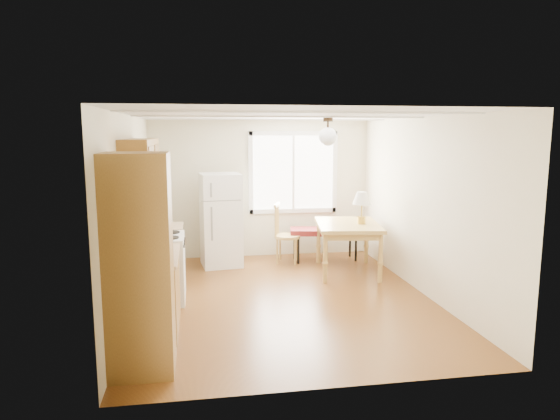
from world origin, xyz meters
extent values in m
cube|color=#512B10|center=(0.00, 0.00, 0.00)|extent=(4.60, 5.60, 0.12)
cube|color=white|center=(0.00, 0.00, 2.50)|extent=(4.60, 5.60, 0.12)
cube|color=beige|center=(0.00, 2.50, 1.25)|extent=(4.60, 0.10, 2.50)
cube|color=beige|center=(0.00, -2.50, 1.25)|extent=(4.60, 0.10, 2.50)
cube|color=beige|center=(-2.00, 0.00, 1.25)|extent=(0.10, 5.60, 2.50)
cube|color=beige|center=(2.00, 0.00, 1.25)|extent=(0.10, 5.60, 2.50)
cube|color=brown|center=(-1.70, -1.85, 1.05)|extent=(0.60, 0.60, 2.10)
cube|color=brown|center=(-1.70, -0.85, 0.43)|extent=(0.60, 1.10, 0.86)
cube|color=tan|center=(-1.69, -0.85, 0.88)|extent=(0.62, 1.14, 0.04)
cube|color=white|center=(-1.68, 0.20, 0.45)|extent=(0.65, 0.76, 0.90)
cube|color=brown|center=(-1.70, 0.95, 0.43)|extent=(0.60, 0.60, 0.86)
cube|color=brown|center=(-1.83, -0.15, 1.85)|extent=(0.33, 1.60, 0.70)
cube|color=white|center=(0.60, 2.48, 1.55)|extent=(1.50, 0.02, 1.35)
cylinder|color=black|center=(0.70, 0.40, 2.46)|extent=(0.14, 0.14, 0.06)
cylinder|color=black|center=(0.70, 0.40, 2.36)|extent=(0.03, 0.03, 0.16)
sphere|color=white|center=(0.70, 0.40, 2.22)|extent=(0.26, 0.26, 0.26)
cube|color=white|center=(-0.77, 1.91, 0.80)|extent=(0.73, 0.73, 1.59)
cube|color=gray|center=(-0.77, 1.58, 1.17)|extent=(0.66, 0.02, 0.02)
cube|color=gray|center=(-0.93, 1.57, 0.96)|extent=(0.03, 0.03, 0.96)
cube|color=maroon|center=(1.09, 1.95, 0.53)|extent=(1.31, 0.66, 0.10)
cylinder|color=black|center=(0.56, 1.78, 0.24)|extent=(0.04, 0.04, 0.48)
cylinder|color=black|center=(1.61, 1.78, 0.24)|extent=(0.04, 0.04, 0.48)
cylinder|color=black|center=(0.56, 2.13, 0.24)|extent=(0.04, 0.04, 0.48)
cylinder|color=black|center=(1.61, 2.13, 0.24)|extent=(0.04, 0.04, 0.48)
cube|color=#A78540|center=(1.25, 1.13, 0.79)|extent=(1.17, 1.45, 0.06)
cube|color=#A78540|center=(1.25, 1.13, 0.71)|extent=(1.06, 1.33, 0.10)
cylinder|color=#A78540|center=(0.75, 0.62, 0.38)|extent=(0.07, 0.07, 0.76)
cylinder|color=#A78540|center=(1.58, 0.49, 0.38)|extent=(0.07, 0.07, 0.76)
cylinder|color=#A78540|center=(0.92, 1.77, 0.38)|extent=(0.07, 0.07, 0.76)
cylinder|color=#A78540|center=(1.76, 1.65, 0.38)|extent=(0.07, 0.07, 0.76)
cylinder|color=#A78540|center=(0.39, 1.90, 0.47)|extent=(0.46, 0.46, 0.05)
cylinder|color=#A78540|center=(0.19, 1.80, 0.23)|extent=(0.04, 0.04, 0.47)
cylinder|color=#A78540|center=(0.49, 1.70, 0.23)|extent=(0.04, 0.04, 0.47)
cylinder|color=#A78540|center=(0.29, 2.10, 0.23)|extent=(0.04, 0.04, 0.47)
cylinder|color=#A78540|center=(0.59, 2.00, 0.23)|extent=(0.04, 0.04, 0.47)
cylinder|color=gold|center=(1.45, 1.05, 0.88)|extent=(0.14, 0.14, 0.12)
cylinder|color=gold|center=(1.45, 1.05, 1.04)|extent=(0.02, 0.02, 0.20)
cone|color=white|center=(1.45, 1.05, 1.24)|extent=(0.30, 0.30, 0.20)
cube|color=black|center=(-1.72, -1.19, 0.94)|extent=(0.22, 0.25, 0.08)
cube|color=black|center=(-1.72, -1.28, 1.13)|extent=(0.19, 0.09, 0.29)
cylinder|color=black|center=(-1.72, -1.14, 1.05)|extent=(0.15, 0.15, 0.12)
cylinder|color=red|center=(-1.81, -0.66, 0.97)|extent=(0.10, 0.10, 0.15)
sphere|color=red|center=(-1.81, -0.66, 1.07)|extent=(0.05, 0.05, 0.05)
camera|label=1|loc=(-1.13, -6.56, 2.28)|focal=32.00mm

